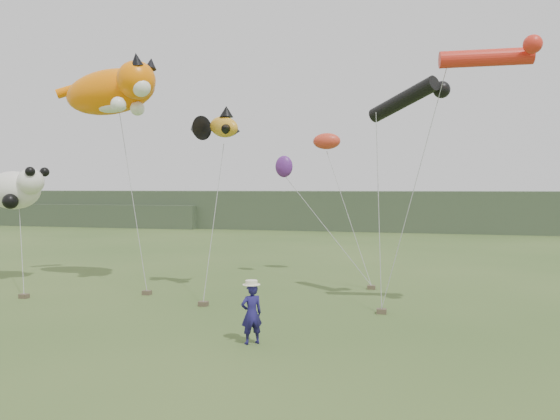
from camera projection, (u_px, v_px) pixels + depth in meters
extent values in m
plane|color=#385123|center=(223.00, 338.00, 15.77)|extent=(120.00, 120.00, 0.00)
cube|color=#2D3D28|center=(368.00, 210.00, 59.24)|extent=(90.00, 12.00, 4.00)
cube|color=#2D3D28|center=(107.00, 214.00, 63.82)|extent=(25.00, 8.00, 2.50)
imported|color=#1C1756|center=(252.00, 314.00, 15.15)|extent=(0.74, 0.70, 1.69)
cube|color=brown|center=(147.00, 293.00, 22.16)|extent=(0.33, 0.26, 0.17)
cube|color=brown|center=(203.00, 304.00, 20.04)|extent=(0.33, 0.26, 0.17)
cube|color=brown|center=(382.00, 311.00, 18.83)|extent=(0.33, 0.26, 0.17)
cube|color=brown|center=(24.00, 296.00, 21.47)|extent=(0.33, 0.26, 0.17)
cube|color=brown|center=(371.00, 287.00, 23.35)|extent=(0.33, 0.26, 0.17)
ellipsoid|color=orange|center=(110.00, 92.00, 24.32)|extent=(4.51, 1.99, 2.43)
sphere|color=orange|center=(136.00, 80.00, 23.00)|extent=(1.62, 1.62, 1.62)
cone|color=black|center=(136.00, 59.00, 22.46)|extent=(0.50, 0.61, 0.61)
cone|color=black|center=(151.00, 64.00, 23.29)|extent=(0.50, 0.58, 0.57)
sphere|color=white|center=(141.00, 87.00, 22.66)|extent=(0.81, 0.81, 0.81)
ellipsoid|color=white|center=(111.00, 107.00, 24.05)|extent=(1.58, 0.79, 0.49)
sphere|color=white|center=(118.00, 104.00, 22.65)|extent=(0.63, 0.63, 0.63)
sphere|color=white|center=(137.00, 108.00, 23.83)|extent=(0.63, 0.63, 0.63)
cylinder|color=orange|center=(74.00, 89.00, 25.59)|extent=(1.67, 1.23, 0.98)
ellipsoid|color=gold|center=(224.00, 127.00, 21.96)|extent=(1.80, 1.41, 1.09)
cone|color=black|center=(196.00, 129.00, 22.62)|extent=(1.18, 1.26, 1.01)
cone|color=black|center=(226.00, 111.00, 21.91)|extent=(0.56, 0.56, 0.45)
cone|color=black|center=(227.00, 128.00, 21.34)|extent=(0.59, 0.63, 0.45)
cone|color=black|center=(236.00, 131.00, 22.42)|extent=(0.59, 0.63, 0.45)
cylinder|color=black|center=(403.00, 100.00, 19.99)|extent=(2.69, 2.40, 1.36)
sphere|color=black|center=(442.00, 90.00, 19.17)|extent=(0.60, 0.60, 0.60)
cylinder|color=red|center=(486.00, 58.00, 17.70)|extent=(2.97, 0.89, 0.60)
sphere|color=red|center=(533.00, 44.00, 16.91)|extent=(0.58, 0.58, 0.58)
ellipsoid|color=white|center=(14.00, 190.00, 25.24)|extent=(2.65, 1.77, 1.77)
sphere|color=white|center=(31.00, 182.00, 24.65)|extent=(1.18, 1.18, 1.18)
sphere|color=black|center=(30.00, 172.00, 24.18)|extent=(0.43, 0.43, 0.43)
sphere|color=black|center=(45.00, 172.00, 24.96)|extent=(0.43, 0.43, 0.43)
sphere|color=black|center=(10.00, 201.00, 24.38)|extent=(0.69, 0.69, 0.69)
sphere|color=black|center=(4.00, 199.00, 25.74)|extent=(0.69, 0.69, 0.69)
ellipsoid|color=red|center=(327.00, 141.00, 26.64)|extent=(1.35, 0.79, 0.79)
ellipsoid|color=#5B227B|center=(284.00, 167.00, 26.38)|extent=(0.86, 0.57, 1.05)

